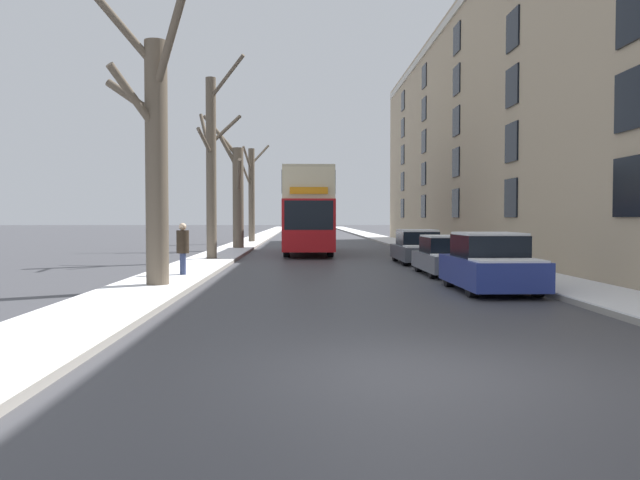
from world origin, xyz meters
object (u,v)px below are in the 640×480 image
(double_decker_bus, at_px, (308,208))
(parked_car_0, at_px, (490,265))
(parked_car_1, at_px, (447,257))
(parked_car_2, at_px, (418,248))
(bare_tree_left_1, at_px, (212,164))
(bare_tree_left_2, at_px, (237,193))
(pedestrian_left_sidewalk, at_px, (183,249))
(bare_tree_left_3, at_px, (252,193))
(bare_tree_left_0, at_px, (154,149))

(double_decker_bus, distance_m, parked_car_0, 18.37)
(double_decker_bus, distance_m, parked_car_1, 13.84)
(double_decker_bus, bearing_deg, parked_car_2, -58.38)
(bare_tree_left_1, relative_size, double_decker_bus, 0.83)
(bare_tree_left_1, relative_size, bare_tree_left_2, 1.08)
(parked_car_0, xyz_separation_m, pedestrian_left_sidewalk, (-8.66, 3.42, 0.26))
(bare_tree_left_1, bearing_deg, bare_tree_left_3, 89.62)
(double_decker_bus, bearing_deg, bare_tree_left_1, -122.65)
(parked_car_1, relative_size, pedestrian_left_sidewalk, 2.27)
(bare_tree_left_2, relative_size, double_decker_bus, 0.77)
(bare_tree_left_0, height_order, double_decker_bus, bare_tree_left_0)
(bare_tree_left_0, relative_size, parked_car_1, 2.10)
(bare_tree_left_3, bearing_deg, parked_car_1, -71.52)
(parked_car_2, bearing_deg, bare_tree_left_0, -132.06)
(parked_car_1, bearing_deg, bare_tree_left_3, 108.48)
(bare_tree_left_1, bearing_deg, parked_car_2, -5.80)
(bare_tree_left_3, xyz_separation_m, parked_car_2, (8.71, -20.65, -3.17))
(parked_car_0, relative_size, parked_car_2, 0.94)
(parked_car_0, relative_size, parked_car_1, 0.98)
(bare_tree_left_0, bearing_deg, parked_car_1, 26.32)
(bare_tree_left_2, bearing_deg, bare_tree_left_1, -90.33)
(double_decker_bus, relative_size, parked_car_0, 2.67)
(bare_tree_left_1, distance_m, bare_tree_left_3, 19.76)
(bare_tree_left_3, bearing_deg, double_decker_bus, -72.70)
(bare_tree_left_2, relative_size, parked_car_2, 1.94)
(bare_tree_left_2, xyz_separation_m, double_decker_bus, (4.17, -3.28, -0.92))
(bare_tree_left_3, relative_size, parked_car_1, 1.87)
(bare_tree_left_0, distance_m, bare_tree_left_3, 30.43)
(bare_tree_left_2, bearing_deg, parked_car_1, -61.52)
(bare_tree_left_3, xyz_separation_m, parked_car_0, (8.71, -30.85, -3.12))
(double_decker_bus, bearing_deg, bare_tree_left_3, 107.30)
(parked_car_1, bearing_deg, parked_car_0, -90.00)
(parked_car_2, bearing_deg, pedestrian_left_sidewalk, -141.94)
(double_decker_bus, xyz_separation_m, pedestrian_left_sidewalk, (-4.05, -14.28, -1.52))
(bare_tree_left_0, height_order, pedestrian_left_sidewalk, bare_tree_left_0)
(bare_tree_left_3, distance_m, parked_car_1, 27.67)
(double_decker_bus, relative_size, pedestrian_left_sidewalk, 5.92)
(bare_tree_left_2, distance_m, parked_car_1, 18.63)
(bare_tree_left_1, relative_size, parked_car_1, 2.18)
(parked_car_1, height_order, parked_car_2, parked_car_2)
(double_decker_bus, height_order, parked_car_1, double_decker_bus)
(bare_tree_left_1, height_order, parked_car_2, bare_tree_left_1)
(bare_tree_left_1, xyz_separation_m, parked_car_0, (8.84, -11.10, -3.54))
(parked_car_0, height_order, parked_car_1, parked_car_0)
(bare_tree_left_2, distance_m, double_decker_bus, 5.38)
(bare_tree_left_2, height_order, pedestrian_left_sidewalk, bare_tree_left_2)
(bare_tree_left_1, relative_size, parked_car_0, 2.22)
(double_decker_bus, xyz_separation_m, parked_car_1, (4.61, -12.91, -1.87))
(parked_car_1, bearing_deg, pedestrian_left_sidewalk, -171.05)
(bare_tree_left_2, relative_size, parked_car_0, 2.06)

